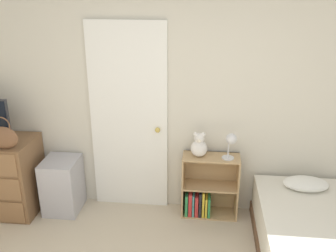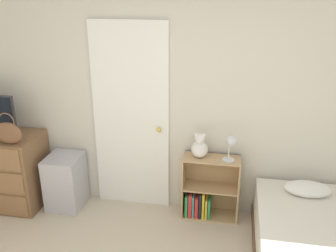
{
  "view_description": "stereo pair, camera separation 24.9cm",
  "coord_description": "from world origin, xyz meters",
  "px_view_note": "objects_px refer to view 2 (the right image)",
  "views": [
    {
      "loc": [
        0.43,
        -1.65,
        2.43
      ],
      "look_at": [
        0.05,
        1.83,
        1.07
      ],
      "focal_mm": 40.0,
      "sensor_mm": 36.0,
      "label": 1
    },
    {
      "loc": [
        0.68,
        -1.61,
        2.43
      ],
      "look_at": [
        0.05,
        1.83,
        1.07
      ],
      "focal_mm": 40.0,
      "sensor_mm": 36.0,
      "label": 2
    }
  ],
  "objects_px": {
    "storage_bin": "(66,181)",
    "desk_lamp": "(231,143)",
    "dresser": "(2,169)",
    "bookshelf": "(206,193)",
    "teddy_bear": "(200,147)",
    "handbag": "(8,133)"
  },
  "relations": [
    {
      "from": "storage_bin",
      "to": "desk_lamp",
      "type": "distance_m",
      "value": 1.92
    },
    {
      "from": "dresser",
      "to": "bookshelf",
      "type": "xyz_separation_m",
      "value": [
        2.33,
        0.15,
        -0.14
      ]
    },
    {
      "from": "teddy_bear",
      "to": "desk_lamp",
      "type": "relative_size",
      "value": 0.94
    },
    {
      "from": "handbag",
      "to": "teddy_bear",
      "type": "relative_size",
      "value": 1.27
    },
    {
      "from": "handbag",
      "to": "storage_bin",
      "type": "distance_m",
      "value": 0.84
    },
    {
      "from": "dresser",
      "to": "storage_bin",
      "type": "distance_m",
      "value": 0.75
    },
    {
      "from": "bookshelf",
      "to": "teddy_bear",
      "type": "distance_m",
      "value": 0.55
    },
    {
      "from": "bookshelf",
      "to": "desk_lamp",
      "type": "bearing_deg",
      "value": -10.94
    },
    {
      "from": "bookshelf",
      "to": "teddy_bear",
      "type": "height_order",
      "value": "teddy_bear"
    },
    {
      "from": "dresser",
      "to": "storage_bin",
      "type": "xyz_separation_m",
      "value": [
        0.74,
        0.07,
        -0.12
      ]
    },
    {
      "from": "dresser",
      "to": "bookshelf",
      "type": "height_order",
      "value": "dresser"
    },
    {
      "from": "handbag",
      "to": "storage_bin",
      "type": "relative_size",
      "value": 0.56
    },
    {
      "from": "handbag",
      "to": "storage_bin",
      "type": "xyz_separation_m",
      "value": [
        0.44,
        0.26,
        -0.67
      ]
    },
    {
      "from": "dresser",
      "to": "bookshelf",
      "type": "relative_size",
      "value": 1.33
    },
    {
      "from": "desk_lamp",
      "to": "storage_bin",
      "type": "bearing_deg",
      "value": -178.75
    },
    {
      "from": "dresser",
      "to": "desk_lamp",
      "type": "relative_size",
      "value": 3.27
    },
    {
      "from": "dresser",
      "to": "bookshelf",
      "type": "distance_m",
      "value": 2.34
    },
    {
      "from": "teddy_bear",
      "to": "desk_lamp",
      "type": "xyz_separation_m",
      "value": [
        0.32,
        -0.04,
        0.09
      ]
    },
    {
      "from": "handbag",
      "to": "dresser",
      "type": "bearing_deg",
      "value": 147.15
    },
    {
      "from": "desk_lamp",
      "to": "bookshelf",
      "type": "bearing_deg",
      "value": 169.06
    },
    {
      "from": "storage_bin",
      "to": "teddy_bear",
      "type": "bearing_deg",
      "value": 3.05
    },
    {
      "from": "teddy_bear",
      "to": "bookshelf",
      "type": "bearing_deg",
      "value": 2.99
    }
  ]
}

